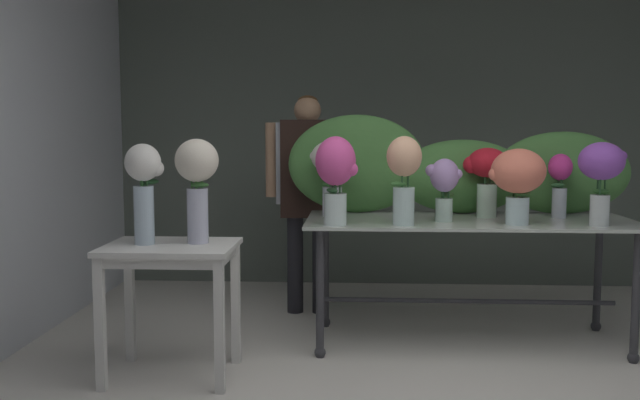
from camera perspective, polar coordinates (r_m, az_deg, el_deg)
ground_plane at (r=4.81m, az=7.49°, el=-11.04°), size 7.78×7.78×0.00m
wall_back at (r=6.37m, az=6.47°, el=6.25°), size 5.11×0.12×2.89m
wall_left at (r=5.09m, az=-22.45°, el=5.96°), size 0.12×3.66×2.89m
display_table_glass at (r=4.65m, az=11.80°, el=-2.96°), size 2.07×0.88×0.82m
side_table_white at (r=4.05m, az=-11.86°, el=-4.98°), size 0.72×0.57×0.75m
florist at (r=5.29m, az=-1.01°, el=1.66°), size 0.63×0.24×1.63m
foliage_backdrop at (r=4.92m, az=10.95°, el=2.30°), size 2.30×0.28×0.67m
vase_ivory_carnations at (r=4.66m, az=1.01°, el=2.71°), size 0.29×0.28×0.50m
vase_peach_stock at (r=4.27m, az=6.73°, el=2.09°), size 0.21×0.21×0.53m
vase_coral_hydrangea at (r=4.43m, az=15.56°, el=1.82°), size 0.34×0.32×0.46m
vase_magenta_ranunculus at (r=4.83m, az=18.62°, el=1.46°), size 0.15×0.15×0.41m
vase_lilac_tulips at (r=4.47m, az=9.90°, el=1.28°), size 0.23×0.18×0.39m
vase_crimson_roses at (r=4.74m, az=13.19°, el=2.15°), size 0.29×0.26×0.45m
vase_violet_peonies at (r=4.51m, az=21.56°, el=2.28°), size 0.28×0.27×0.50m
vase_fuchsia_dahlias at (r=4.24m, az=1.28°, el=2.24°), size 0.26×0.24×0.53m
vase_white_roses_tall at (r=4.03m, az=-13.91°, el=1.21°), size 0.21×0.20×0.56m
vase_cream_lisianthus_tall at (r=4.01m, az=-9.81°, el=1.71°), size 0.24×0.24×0.58m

